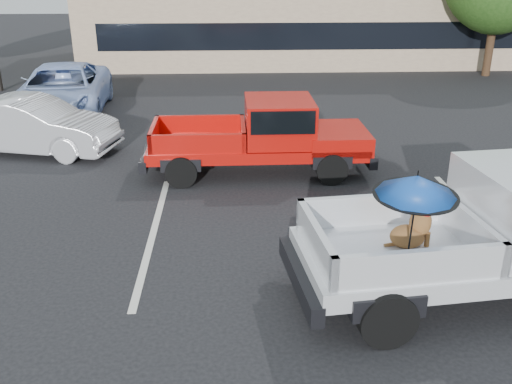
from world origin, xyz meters
TOP-DOWN VIEW (x-y plane):
  - ground at (0.00, 0.00)m, footprint 90.00×90.00m
  - stripe_left at (-3.00, 2.00)m, footprint 0.12×5.00m
  - stripe_right at (3.00, 2.00)m, footprint 0.12×5.00m
  - red_pickup at (-0.66, 5.02)m, footprint 5.10×1.92m
  - silver_sedan at (-6.49, 6.71)m, footprint 4.42×2.43m
  - blue_suv at (-6.71, 10.31)m, footprint 3.01×5.68m

SIDE VIEW (x-z plane):
  - ground at x=0.00m, z-range 0.00..0.00m
  - stripe_left at x=-3.00m, z-range 0.00..0.01m
  - stripe_right at x=3.00m, z-range 0.00..0.01m
  - silver_sedan at x=-6.49m, z-range 0.00..1.38m
  - blue_suv at x=-6.71m, z-range 0.00..1.52m
  - red_pickup at x=-0.66m, z-range 0.08..1.75m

